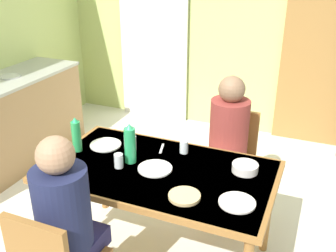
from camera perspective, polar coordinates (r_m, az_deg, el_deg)
ground_plane at (r=3.25m, az=-5.69°, el=-15.18°), size 6.14×6.14×0.00m
wall_back at (r=4.75m, az=7.61°, el=16.51°), size 4.16×0.10×2.85m
door_wooden at (r=4.58m, az=21.18°, el=9.37°), size 0.80×0.05×2.00m
curtain_panel at (r=4.97m, az=-2.17°, el=14.37°), size 0.90×0.03×2.40m
dining_table at (r=2.63m, az=-1.27°, el=-7.60°), size 1.51×0.87×0.74m
chair_far_diner at (r=3.29m, az=9.07°, el=-4.34°), size 0.40×0.40×0.87m
person_near_diner at (r=2.23m, az=-14.84°, el=-11.63°), size 0.30×0.37×0.77m
person_far_diner at (r=3.04m, az=8.78°, el=-0.79°), size 0.30×0.37×0.77m
water_bottle_green_near at (r=2.63m, az=-5.55°, el=-2.66°), size 0.08×0.08×0.28m
water_bottle_green_far at (r=2.85m, az=-13.20°, el=-1.31°), size 0.07×0.07×0.26m
serving_bowl_center at (r=2.61m, az=11.15°, el=-5.98°), size 0.17×0.17×0.05m
dinner_plate_near_left at (r=2.31m, az=10.02°, el=-10.91°), size 0.21×0.21×0.01m
dinner_plate_near_right at (r=2.59m, az=-1.90°, el=-6.19°), size 0.23×0.23×0.01m
dinner_plate_far_center at (r=2.93m, az=-9.07°, el=-2.71°), size 0.23×0.23×0.01m
drinking_glass_by_near_diner at (r=2.82m, az=-5.24°, el=-2.51°), size 0.06×0.06×0.10m
drinking_glass_by_far_diner at (r=2.61m, az=-7.20°, el=-5.04°), size 0.06×0.06×0.10m
drinking_glass_spare_center at (r=2.78m, az=2.33°, el=-3.04°), size 0.06×0.06×0.09m
bread_plate_sliced at (r=2.32m, az=2.40°, el=-10.16°), size 0.19×0.19×0.02m
cutlery_knife_near at (r=2.72m, az=-14.94°, el=-5.60°), size 0.04×0.15×0.00m
cutlery_fork_near at (r=2.57m, az=-13.06°, el=-7.24°), size 0.08×0.14×0.00m
cutlery_knife_far at (r=2.85m, az=-0.93°, el=-3.30°), size 0.05×0.15×0.00m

